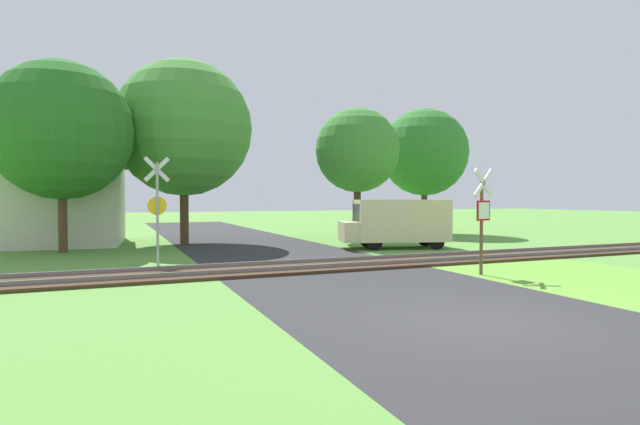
# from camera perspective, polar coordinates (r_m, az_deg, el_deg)

# --- Properties ---
(ground_plane) EXTENTS (160.00, 160.00, 0.00)m
(ground_plane) POSITION_cam_1_polar(r_m,az_deg,el_deg) (9.91, 17.55, -11.84)
(ground_plane) COLOR #5B933D
(road_asphalt) EXTENTS (7.03, 80.00, 0.01)m
(road_asphalt) POSITION_cam_1_polar(r_m,az_deg,el_deg) (11.48, 11.01, -9.93)
(road_asphalt) COLOR #2D2D30
(road_asphalt) RESTS_ON ground
(rail_track) EXTENTS (60.00, 2.60, 0.22)m
(rail_track) POSITION_cam_1_polar(r_m,az_deg,el_deg) (16.58, -0.27, -6.14)
(rail_track) COLOR #422D1E
(rail_track) RESTS_ON ground
(stop_sign_near) EXTENTS (0.86, 0.23, 3.19)m
(stop_sign_near) POSITION_cam_1_polar(r_m,az_deg,el_deg) (15.66, 18.06, -0.24)
(stop_sign_near) COLOR brown
(stop_sign_near) RESTS_ON ground
(crossing_sign_far) EXTENTS (0.88, 0.15, 3.74)m
(crossing_sign_far) POSITION_cam_1_polar(r_m,az_deg,el_deg) (18.03, -18.11, 0.98)
(crossing_sign_far) COLOR #9E9EA5
(crossing_sign_far) RESTS_ON ground
(house) EXTENTS (7.05, 7.18, 6.31)m
(house) POSITION_cam_1_polar(r_m,az_deg,el_deg) (28.26, -28.08, 1.27)
(house) COLOR beige
(house) RESTS_ON ground
(tree_left) EXTENTS (5.85, 5.85, 8.09)m
(tree_left) POSITION_cam_1_polar(r_m,az_deg,el_deg) (23.91, -27.45, 8.33)
(tree_left) COLOR #513823
(tree_left) RESTS_ON ground
(tree_far) EXTENTS (5.65, 5.65, 8.13)m
(tree_far) POSITION_cam_1_polar(r_m,az_deg,el_deg) (33.41, 11.86, 6.73)
(tree_far) COLOR #513823
(tree_far) RESTS_ON ground
(tree_right) EXTENTS (4.55, 4.55, 7.18)m
(tree_right) POSITION_cam_1_polar(r_m,az_deg,el_deg) (27.22, 4.30, 7.07)
(tree_right) COLOR #513823
(tree_right) RESTS_ON ground
(tree_center) EXTENTS (6.85, 6.85, 9.27)m
(tree_center) POSITION_cam_1_polar(r_m,az_deg,el_deg) (26.43, -15.32, 9.26)
(tree_center) COLOR #513823
(tree_center) RESTS_ON ground
(mail_truck) EXTENTS (5.22, 3.09, 2.24)m
(mail_truck) POSITION_cam_1_polar(r_m,az_deg,el_deg) (23.20, 8.82, -1.02)
(mail_truck) COLOR beige
(mail_truck) RESTS_ON ground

